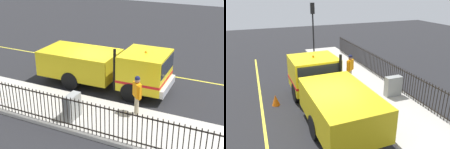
# 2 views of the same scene
# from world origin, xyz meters

# --- Properties ---
(ground_plane) EXTENTS (54.54, 54.54, 0.00)m
(ground_plane) POSITION_xyz_m (0.00, 0.00, 0.00)
(ground_plane) COLOR #232326
(ground_plane) RESTS_ON ground
(sidewalk_slab) EXTENTS (3.01, 24.79, 0.13)m
(sidewalk_slab) POSITION_xyz_m (3.38, 0.00, 0.07)
(sidewalk_slab) COLOR #B7B2A8
(sidewalk_slab) RESTS_ON ground
(lane_marking) EXTENTS (0.12, 22.31, 0.01)m
(lane_marking) POSITION_xyz_m (-2.63, 0.00, 0.00)
(lane_marking) COLOR yellow
(lane_marking) RESTS_ON ground
(work_truck) EXTENTS (2.55, 6.98, 2.50)m
(work_truck) POSITION_xyz_m (0.24, 1.16, 1.24)
(work_truck) COLOR yellow
(work_truck) RESTS_ON ground
(worker_standing) EXTENTS (0.53, 0.50, 1.80)m
(worker_standing) POSITION_xyz_m (2.53, 3.45, 1.23)
(worker_standing) COLOR orange
(worker_standing) RESTS_ON sidewalk_slab
(iron_fence) EXTENTS (0.04, 21.11, 1.37)m
(iron_fence) POSITION_xyz_m (4.67, -0.00, 0.82)
(iron_fence) COLOR black
(iron_fence) RESTS_ON sidewalk_slab
(utility_cabinet) EXTENTS (0.88, 0.38, 1.07)m
(utility_cabinet) POSITION_xyz_m (3.99, 1.14, 0.67)
(utility_cabinet) COLOR gray
(utility_cabinet) RESTS_ON sidewalk_slab
(traffic_cone) EXTENTS (0.39, 0.39, 0.55)m
(traffic_cone) POSITION_xyz_m (-1.93, 2.53, 0.28)
(traffic_cone) COLOR orange
(traffic_cone) RESTS_ON ground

